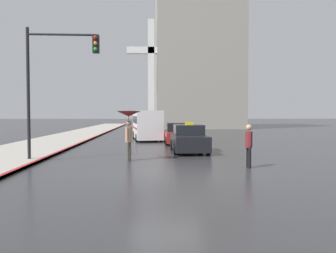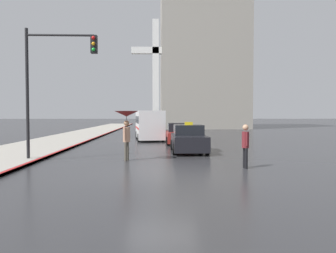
% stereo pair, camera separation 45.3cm
% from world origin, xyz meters
% --- Properties ---
extents(ground_plane, '(300.00, 300.00, 0.00)m').
position_xyz_m(ground_plane, '(0.00, 0.00, 0.00)').
color(ground_plane, '#2D2D30').
extents(taxi, '(1.91, 4.08, 1.69)m').
position_xyz_m(taxi, '(1.60, 6.45, 0.70)').
color(taxi, black).
rests_on(taxi, ground_plane).
extents(sedan_red, '(1.91, 4.42, 1.49)m').
position_xyz_m(sedan_red, '(1.44, 11.82, 0.68)').
color(sedan_red, maroon).
rests_on(sedan_red, ground_plane).
extents(ambulance_van, '(2.58, 5.86, 2.40)m').
position_xyz_m(ambulance_van, '(-0.80, 15.36, 1.33)').
color(ambulance_van, white).
rests_on(ambulance_van, ground_plane).
extents(pedestrian_with_umbrella, '(1.10, 1.10, 2.26)m').
position_xyz_m(pedestrian_with_umbrella, '(-1.56, 3.12, 1.83)').
color(pedestrian_with_umbrella, '#4C473D').
rests_on(pedestrian_with_umbrella, ground_plane).
extents(pedestrian_man, '(0.29, 0.43, 1.72)m').
position_xyz_m(pedestrian_man, '(3.28, 0.88, 1.00)').
color(pedestrian_man, black).
rests_on(pedestrian_man, ground_plane).
extents(traffic_light, '(3.21, 0.38, 5.97)m').
position_xyz_m(traffic_light, '(-4.79, 3.21, 4.11)').
color(traffic_light, black).
rests_on(traffic_light, ground_plane).
extents(building_tower_near, '(12.90, 13.14, 25.45)m').
position_xyz_m(building_tower_near, '(7.00, 40.58, 12.72)').
color(building_tower_near, gray).
rests_on(building_tower_near, ground_plane).
extents(monument_cross, '(6.79, 0.90, 15.43)m').
position_xyz_m(monument_cross, '(-0.29, 34.70, 8.75)').
color(monument_cross, white).
rests_on(monument_cross, ground_plane).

